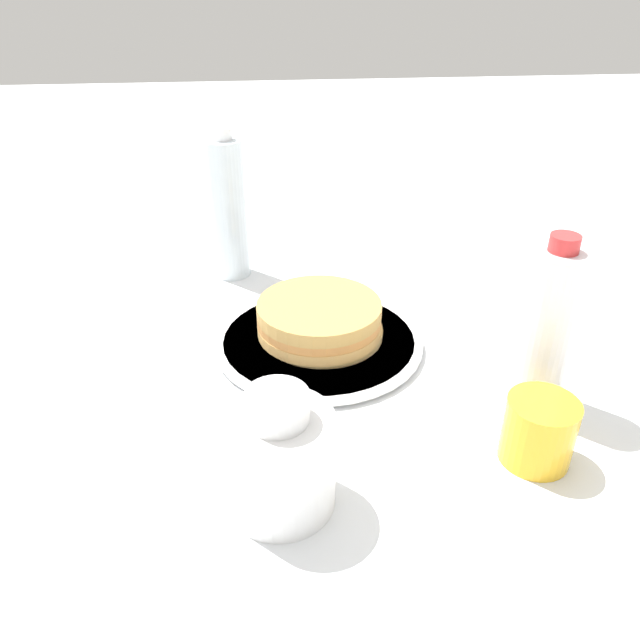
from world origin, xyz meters
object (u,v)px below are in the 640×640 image
at_px(water_bottle_mid, 228,209).
at_px(cream_jug, 279,457).
at_px(plate, 320,341).
at_px(juice_glass, 539,431).
at_px(pancake_stack, 319,321).
at_px(water_bottle_near, 546,329).

bearing_deg(water_bottle_mid, cream_jug, 6.43).
bearing_deg(plate, juice_glass, 40.17).
height_order(pancake_stack, cream_jug, cream_jug).
bearing_deg(cream_jug, water_bottle_mid, -173.57).
xyz_separation_m(plate, juice_glass, (0.24, 0.20, 0.03)).
height_order(pancake_stack, water_bottle_mid, water_bottle_mid).
height_order(water_bottle_near, water_bottle_mid, water_bottle_mid).
xyz_separation_m(plate, water_bottle_near, (0.14, 0.24, 0.09)).
distance_m(plate, pancake_stack, 0.03).
bearing_deg(water_bottle_mid, plate, 27.64).
bearing_deg(plate, water_bottle_mid, -152.36).
relative_size(pancake_stack, juice_glass, 2.39).
relative_size(plate, pancake_stack, 1.59).
bearing_deg(cream_jug, juice_glass, 96.99).
xyz_separation_m(cream_jug, water_bottle_mid, (-0.51, -0.06, 0.06)).
relative_size(pancake_stack, water_bottle_mid, 0.74).
distance_m(plate, cream_jug, 0.28).
distance_m(plate, juice_glass, 0.31).
bearing_deg(juice_glass, plate, -139.83).
height_order(cream_jug, water_bottle_near, water_bottle_near).
height_order(cream_jug, water_bottle_mid, water_bottle_mid).
relative_size(juice_glass, water_bottle_mid, 0.31).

